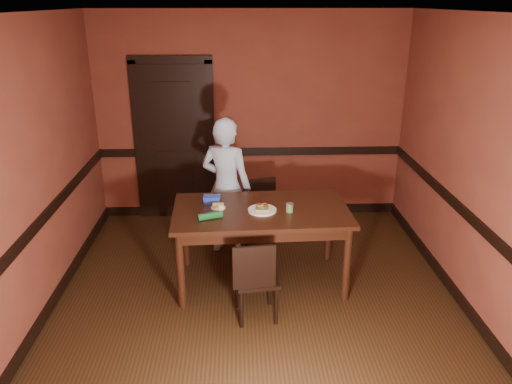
{
  "coord_description": "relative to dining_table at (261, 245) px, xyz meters",
  "views": [
    {
      "loc": [
        -0.17,
        -4.16,
        2.79
      ],
      "look_at": [
        0.0,
        0.35,
        1.05
      ],
      "focal_mm": 35.0,
      "sensor_mm": 36.0,
      "label": 1
    }
  ],
  "objects": [
    {
      "name": "floor",
      "position": [
        -0.06,
        -0.45,
        -0.41
      ],
      "size": [
        4.0,
        4.5,
        0.01
      ],
      "primitive_type": "cube",
      "color": "black",
      "rests_on": "ground"
    },
    {
      "name": "dado_left",
      "position": [
        -2.04,
        -0.45,
        0.49
      ],
      "size": [
        0.03,
        4.5,
        0.1
      ],
      "primitive_type": "cube",
      "color": "black",
      "rests_on": "ground"
    },
    {
      "name": "baseboard_left",
      "position": [
        -2.04,
        -0.45,
        -0.35
      ],
      "size": [
        0.03,
        4.5,
        0.12
      ],
      "primitive_type": "cube",
      "color": "black",
      "rests_on": "ground"
    },
    {
      "name": "sauce_jar",
      "position": [
        0.28,
        -0.08,
        0.46
      ],
      "size": [
        0.08,
        0.08,
        0.09
      ],
      "rotation": [
        0.0,
        0.0,
        0.14
      ],
      "color": "#508642",
      "rests_on": "dining_table"
    },
    {
      "name": "wall_right",
      "position": [
        1.94,
        -0.45,
        0.94
      ],
      "size": [
        0.02,
        4.5,
        2.7
      ],
      "primitive_type": "cube",
      "color": "brown",
      "rests_on": "ground"
    },
    {
      "name": "wall_front",
      "position": [
        -0.06,
        -2.7,
        0.94
      ],
      "size": [
        4.0,
        0.02,
        2.7
      ],
      "primitive_type": "cube",
      "color": "brown",
      "rests_on": "ground"
    },
    {
      "name": "wall_left",
      "position": [
        -2.06,
        -0.45,
        0.94
      ],
      "size": [
        0.02,
        4.5,
        2.7
      ],
      "primitive_type": "cube",
      "color": "brown",
      "rests_on": "ground"
    },
    {
      "name": "ceiling",
      "position": [
        -0.06,
        -0.45,
        2.29
      ],
      "size": [
        4.0,
        4.5,
        0.01
      ],
      "primitive_type": "cube",
      "color": "silver",
      "rests_on": "ground"
    },
    {
      "name": "wrapped_veg",
      "position": [
        -0.5,
        -0.23,
        0.45
      ],
      "size": [
        0.25,
        0.14,
        0.07
      ],
      "primitive_type": "cylinder",
      "rotation": [
        0.0,
        1.57,
        0.34
      ],
      "color": "#145625",
      "rests_on": "dining_table"
    },
    {
      "name": "door",
      "position": [
        -1.06,
        1.76,
        0.68
      ],
      "size": [
        1.05,
        0.07,
        2.2
      ],
      "color": "black",
      "rests_on": "ground"
    },
    {
      "name": "food_tub",
      "position": [
        -0.5,
        0.18,
        0.45
      ],
      "size": [
        0.18,
        0.12,
        0.07
      ],
      "rotation": [
        0.0,
        0.0,
        -0.01
      ],
      "color": "#2842BB",
      "rests_on": "dining_table"
    },
    {
      "name": "wall_back",
      "position": [
        -0.06,
        1.8,
        0.94
      ],
      "size": [
        4.0,
        0.02,
        2.7
      ],
      "primitive_type": "cube",
      "color": "brown",
      "rests_on": "ground"
    },
    {
      "name": "chair_near",
      "position": [
        -0.08,
        -0.63,
        -0.01
      ],
      "size": [
        0.43,
        0.43,
        0.82
      ],
      "primitive_type": null,
      "rotation": [
        0.0,
        0.0,
        3.27
      ],
      "color": "black",
      "rests_on": "floor"
    },
    {
      "name": "dado_right",
      "position": [
        1.93,
        -0.45,
        0.49
      ],
      "size": [
        0.03,
        4.5,
        0.1
      ],
      "primitive_type": "cube",
      "color": "black",
      "rests_on": "ground"
    },
    {
      "name": "chair_far",
      "position": [
        -0.02,
        0.69,
        0.01
      ],
      "size": [
        0.49,
        0.49,
        0.84
      ],
      "primitive_type": null,
      "rotation": [
        0.0,
        0.0,
        0.28
      ],
      "color": "black",
      "rests_on": "floor"
    },
    {
      "name": "sandwich_plate",
      "position": [
        0.01,
        -0.05,
        0.43
      ],
      "size": [
        0.29,
        0.29,
        0.07
      ],
      "rotation": [
        0.0,
        0.0,
        0.05
      ],
      "color": "white",
      "rests_on": "dining_table"
    },
    {
      "name": "dining_table",
      "position": [
        0.0,
        0.0,
        0.0
      ],
      "size": [
        1.8,
        1.06,
        0.83
      ],
      "primitive_type": "cube",
      "rotation": [
        0.0,
        0.0,
        0.04
      ],
      "color": "black",
      "rests_on": "floor"
    },
    {
      "name": "dado_back",
      "position": [
        -0.06,
        1.78,
        0.49
      ],
      "size": [
        4.0,
        0.03,
        0.1
      ],
      "primitive_type": "cube",
      "color": "black",
      "rests_on": "ground"
    },
    {
      "name": "cheese_saucer",
      "position": [
        -0.43,
        0.03,
        0.43
      ],
      "size": [
        0.15,
        0.15,
        0.05
      ],
      "rotation": [
        0.0,
        0.0,
        -0.05
      ],
      "color": "white",
      "rests_on": "dining_table"
    },
    {
      "name": "person",
      "position": [
        -0.36,
        0.7,
        0.39
      ],
      "size": [
        0.69,
        0.58,
        1.61
      ],
      "primitive_type": "imported",
      "rotation": [
        0.0,
        0.0,
        2.76
      ],
      "color": "#A5C0D7",
      "rests_on": "floor"
    },
    {
      "name": "baseboard_right",
      "position": [
        1.93,
        -0.45,
        -0.35
      ],
      "size": [
        0.03,
        4.5,
        0.12
      ],
      "primitive_type": "cube",
      "color": "black",
      "rests_on": "ground"
    },
    {
      "name": "baseboard_back",
      "position": [
        -0.06,
        1.78,
        -0.35
      ],
      "size": [
        4.0,
        0.03,
        0.12
      ],
      "primitive_type": "cube",
      "color": "black",
      "rests_on": "ground"
    }
  ]
}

